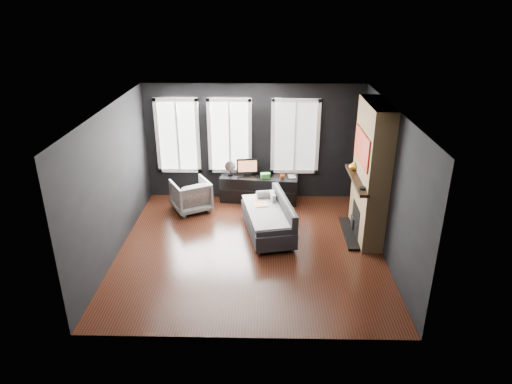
{
  "coord_description": "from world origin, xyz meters",
  "views": [
    {
      "loc": [
        0.27,
        -7.62,
        4.48
      ],
      "look_at": [
        0.1,
        0.3,
        1.05
      ],
      "focal_mm": 32.0,
      "sensor_mm": 36.0,
      "label": 1
    }
  ],
  "objects_px": {
    "armchair": "(191,194)",
    "mantel_vase": "(354,166)",
    "book": "(288,172)",
    "sofa": "(268,217)",
    "monitor": "(247,166)",
    "media_console": "(259,188)",
    "mug": "(282,176)"
  },
  "relations": [
    {
      "from": "media_console",
      "to": "armchair",
      "type": "bearing_deg",
      "value": -153.24
    },
    {
      "from": "armchair",
      "to": "mug",
      "type": "height_order",
      "value": "armchair"
    },
    {
      "from": "armchair",
      "to": "book",
      "type": "relative_size",
      "value": 3.49
    },
    {
      "from": "mug",
      "to": "mantel_vase",
      "type": "xyz_separation_m",
      "value": [
        1.38,
        -1.08,
        0.65
      ]
    },
    {
      "from": "sofa",
      "to": "monitor",
      "type": "height_order",
      "value": "monitor"
    },
    {
      "from": "sofa",
      "to": "armchair",
      "type": "height_order",
      "value": "armchair"
    },
    {
      "from": "mug",
      "to": "mantel_vase",
      "type": "relative_size",
      "value": 0.57
    },
    {
      "from": "sofa",
      "to": "book",
      "type": "relative_size",
      "value": 7.9
    },
    {
      "from": "monitor",
      "to": "armchair",
      "type": "bearing_deg",
      "value": -159.79
    },
    {
      "from": "armchair",
      "to": "mug",
      "type": "relative_size",
      "value": 7.14
    },
    {
      "from": "media_console",
      "to": "mug",
      "type": "relative_size",
      "value": 16.2
    },
    {
      "from": "sofa",
      "to": "monitor",
      "type": "distance_m",
      "value": 1.83
    },
    {
      "from": "mantel_vase",
      "to": "armchair",
      "type": "bearing_deg",
      "value": 169.73
    },
    {
      "from": "book",
      "to": "mantel_vase",
      "type": "height_order",
      "value": "mantel_vase"
    },
    {
      "from": "book",
      "to": "mantel_vase",
      "type": "relative_size",
      "value": 1.17
    },
    {
      "from": "sofa",
      "to": "media_console",
      "type": "distance_m",
      "value": 1.65
    },
    {
      "from": "sofa",
      "to": "mug",
      "type": "xyz_separation_m",
      "value": [
        0.34,
        1.53,
        0.29
      ]
    },
    {
      "from": "book",
      "to": "mantel_vase",
      "type": "xyz_separation_m",
      "value": [
        1.24,
        -1.15,
        0.6
      ]
    },
    {
      "from": "media_console",
      "to": "monitor",
      "type": "distance_m",
      "value": 0.6
    },
    {
      "from": "monitor",
      "to": "mug",
      "type": "xyz_separation_m",
      "value": [
        0.81,
        -0.18,
        -0.17
      ]
    },
    {
      "from": "monitor",
      "to": "book",
      "type": "bearing_deg",
      "value": -13.14
    },
    {
      "from": "mantel_vase",
      "to": "monitor",
      "type": "bearing_deg",
      "value": 150.21
    },
    {
      "from": "armchair",
      "to": "mantel_vase",
      "type": "height_order",
      "value": "mantel_vase"
    },
    {
      "from": "mug",
      "to": "mantel_vase",
      "type": "distance_m",
      "value": 1.87
    },
    {
      "from": "monitor",
      "to": "sofa",
      "type": "bearing_deg",
      "value": -81.37
    },
    {
      "from": "monitor",
      "to": "mug",
      "type": "distance_m",
      "value": 0.85
    },
    {
      "from": "mug",
      "to": "armchair",
      "type": "bearing_deg",
      "value": -167.5
    },
    {
      "from": "monitor",
      "to": "book",
      "type": "distance_m",
      "value": 0.96
    },
    {
      "from": "sofa",
      "to": "book",
      "type": "distance_m",
      "value": 1.71
    },
    {
      "from": "armchair",
      "to": "mantel_vase",
      "type": "bearing_deg",
      "value": 140.87
    },
    {
      "from": "sofa",
      "to": "mantel_vase",
      "type": "xyz_separation_m",
      "value": [
        1.72,
        0.45,
        0.94
      ]
    },
    {
      "from": "media_console",
      "to": "book",
      "type": "relative_size",
      "value": 7.93
    }
  ]
}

